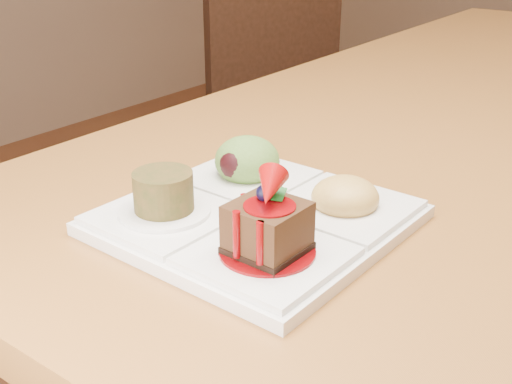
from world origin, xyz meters
The scene contains 2 objects.
chair_left centered at (-0.75, 0.31, 0.52)m, with size 0.53×0.53×0.91m.
sampler_plate centered at (-0.16, -0.65, 0.77)m, with size 0.26×0.26×0.10m.
Camera 1 is at (0.16, -1.09, 1.03)m, focal length 45.00 mm.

